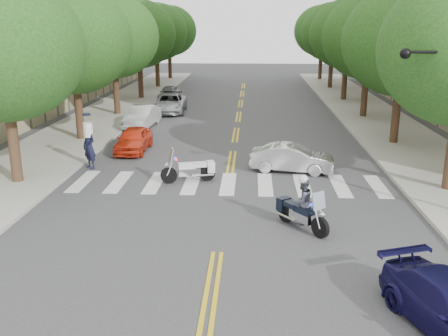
# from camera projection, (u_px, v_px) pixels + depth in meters

# --- Properties ---
(ground) EXTENTS (140.00, 140.00, 0.00)m
(ground) POSITION_uv_depth(u_px,v_px,m) (217.00, 252.00, 14.71)
(ground) COLOR #38383A
(ground) RESTS_ON ground
(sidewalk_left) EXTENTS (5.00, 60.00, 0.15)m
(sidewalk_left) POSITION_uv_depth(u_px,v_px,m) (108.00, 114.00, 36.28)
(sidewalk_left) COLOR #9E9991
(sidewalk_left) RESTS_ON ground
(sidewalk_right) EXTENTS (5.00, 60.00, 0.15)m
(sidewalk_right) POSITION_uv_depth(u_px,v_px,m) (373.00, 117.00, 35.25)
(sidewalk_right) COLOR #9E9991
(sidewalk_right) RESTS_ON ground
(tree_l_0) EXTENTS (6.40, 6.40, 8.45)m
(tree_l_0) POSITION_uv_depth(u_px,v_px,m) (2.00, 48.00, 19.37)
(tree_l_0) COLOR #382316
(tree_l_0) RESTS_ON ground
(tree_l_1) EXTENTS (6.40, 6.40, 8.45)m
(tree_l_1) POSITION_uv_depth(u_px,v_px,m) (73.00, 41.00, 27.03)
(tree_l_1) COLOR #382316
(tree_l_1) RESTS_ON ground
(tree_l_2) EXTENTS (6.40, 6.40, 8.45)m
(tree_l_2) POSITION_uv_depth(u_px,v_px,m) (113.00, 37.00, 34.70)
(tree_l_2) COLOR #382316
(tree_l_2) RESTS_ON ground
(tree_l_3) EXTENTS (6.40, 6.40, 8.45)m
(tree_l_3) POSITION_uv_depth(u_px,v_px,m) (138.00, 34.00, 42.36)
(tree_l_3) COLOR #382316
(tree_l_3) RESTS_ON ground
(tree_l_4) EXTENTS (6.40, 6.40, 8.45)m
(tree_l_4) POSITION_uv_depth(u_px,v_px,m) (156.00, 32.00, 50.02)
(tree_l_4) COLOR #382316
(tree_l_4) RESTS_ON ground
(tree_l_5) EXTENTS (6.40, 6.40, 8.45)m
(tree_l_5) POSITION_uv_depth(u_px,v_px,m) (169.00, 31.00, 57.69)
(tree_l_5) COLOR #382316
(tree_l_5) RESTS_ON ground
(tree_r_1) EXTENTS (6.40, 6.40, 8.45)m
(tree_r_1) POSITION_uv_depth(u_px,v_px,m) (403.00, 41.00, 26.08)
(tree_r_1) COLOR #382316
(tree_r_1) RESTS_ON ground
(tree_r_2) EXTENTS (6.40, 6.40, 8.45)m
(tree_r_2) POSITION_uv_depth(u_px,v_px,m) (369.00, 37.00, 33.74)
(tree_r_2) COLOR #382316
(tree_r_2) RESTS_ON ground
(tree_r_3) EXTENTS (6.40, 6.40, 8.45)m
(tree_r_3) POSITION_uv_depth(u_px,v_px,m) (348.00, 34.00, 41.41)
(tree_r_3) COLOR #382316
(tree_r_3) RESTS_ON ground
(tree_r_4) EXTENTS (6.40, 6.40, 8.45)m
(tree_r_4) POSITION_uv_depth(u_px,v_px,m) (333.00, 32.00, 49.07)
(tree_r_4) COLOR #382316
(tree_r_4) RESTS_ON ground
(tree_r_5) EXTENTS (6.40, 6.40, 8.45)m
(tree_r_5) POSITION_uv_depth(u_px,v_px,m) (322.00, 31.00, 56.74)
(tree_r_5) COLOR #382316
(tree_r_5) RESTS_ON ground
(motorcycle_police) EXTENTS (1.60, 1.95, 1.85)m
(motorcycle_police) POSITION_uv_depth(u_px,v_px,m) (301.00, 205.00, 16.20)
(motorcycle_police) COLOR black
(motorcycle_police) RESTS_ON ground
(motorcycle_parked) EXTENTS (2.29, 1.00, 1.51)m
(motorcycle_parked) POSITION_uv_depth(u_px,v_px,m) (193.00, 170.00, 21.10)
(motorcycle_parked) COLOR black
(motorcycle_parked) RESTS_ON ground
(officer_standing) EXTENTS (0.90, 0.86, 2.07)m
(officer_standing) POSITION_uv_depth(u_px,v_px,m) (89.00, 146.00, 22.91)
(officer_standing) COLOR black
(officer_standing) RESTS_ON ground
(convertible) EXTENTS (3.93, 1.96, 1.24)m
(convertible) POSITION_uv_depth(u_px,v_px,m) (292.00, 158.00, 22.52)
(convertible) COLOR #B1B1B4
(convertible) RESTS_ON ground
(parked_car_a) EXTENTS (1.52, 3.73, 1.27)m
(parked_car_a) POSITION_uv_depth(u_px,v_px,m) (134.00, 139.00, 26.05)
(parked_car_a) COLOR red
(parked_car_a) RESTS_ON ground
(parked_car_b) EXTENTS (1.79, 4.24, 1.36)m
(parked_car_b) POSITION_uv_depth(u_px,v_px,m) (142.00, 117.00, 32.09)
(parked_car_b) COLOR #BDBDBD
(parked_car_b) RESTS_ON ground
(parked_car_c) EXTENTS (2.48, 4.97, 1.35)m
(parked_car_c) POSITION_uv_depth(u_px,v_px,m) (170.00, 103.00, 37.31)
(parked_car_c) COLOR #9EA1A6
(parked_car_c) RESTS_ON ground
(parked_car_d) EXTENTS (1.86, 4.27, 1.22)m
(parked_car_d) POSITION_uv_depth(u_px,v_px,m) (170.00, 102.00, 38.30)
(parked_car_d) COLOR black
(parked_car_d) RESTS_ON ground
(parked_car_e) EXTENTS (1.65, 3.68, 1.23)m
(parked_car_e) POSITION_uv_depth(u_px,v_px,m) (169.00, 93.00, 43.40)
(parked_car_e) COLOR gray
(parked_car_e) RESTS_ON ground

